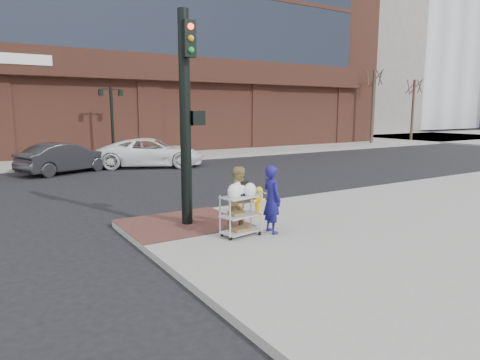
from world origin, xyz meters
TOP-DOWN VIEW (x-y plane):
  - ground at (0.00, 0.00)m, footprint 220.00×220.00m
  - sidewalk_far at (12.50, 32.00)m, footprint 65.00×36.00m
  - brick_curb_ramp at (-0.60, 0.90)m, footprint 2.80×2.40m
  - filler_block at (40.00, 38.00)m, footprint 14.00×20.00m
  - bare_tree_a at (24.00, 16.50)m, footprint 1.80×1.80m
  - bare_tree_b at (30.00, 17.00)m, footprint 1.80×1.80m
  - lamp_post at (2.00, 16.00)m, footprint 1.32×0.22m
  - traffic_signal_pole at (-0.48, 0.77)m, footprint 0.61×0.51m
  - woman_blue at (0.79, -0.91)m, footprint 0.40×0.58m
  - pedestrian_tan at (0.14, -0.62)m, footprint 0.83×0.69m
  - sedan_dark at (-1.18, 12.53)m, footprint 4.53×3.07m
  - minivan_white at (2.99, 12.54)m, footprint 5.84×4.45m
  - utility_cart at (0.07, -0.76)m, footprint 0.94×0.63m
  - fire_hydrant at (1.40, 0.49)m, footprint 0.37×0.26m

SIDE VIEW (x-z plane):
  - ground at x=0.00m, z-range 0.00..0.00m
  - sidewalk_far at x=12.50m, z-range 0.00..0.15m
  - brick_curb_ramp at x=-0.60m, z-range 0.15..0.16m
  - fire_hydrant at x=1.40m, z-range 0.16..0.94m
  - utility_cart at x=0.07m, z-range 0.09..1.30m
  - sedan_dark at x=-1.18m, z-range 0.00..1.41m
  - minivan_white at x=2.99m, z-range 0.00..1.47m
  - pedestrian_tan at x=0.14m, z-range 0.15..1.67m
  - woman_blue at x=0.79m, z-range 0.15..1.69m
  - lamp_post at x=2.00m, z-range 0.62..4.62m
  - traffic_signal_pole at x=-0.48m, z-range 0.33..5.33m
  - bare_tree_b at x=30.00m, z-range 2.44..9.14m
  - bare_tree_a at x=24.00m, z-range 2.67..9.87m
  - filler_block at x=40.00m, z-range 0.00..18.00m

